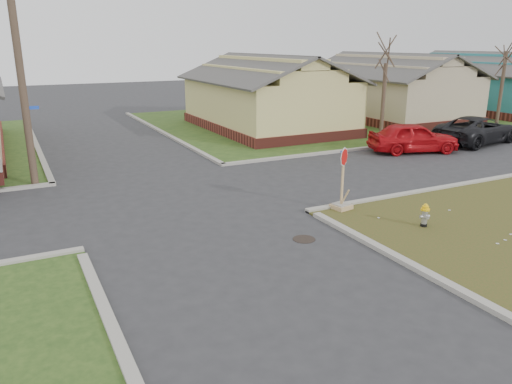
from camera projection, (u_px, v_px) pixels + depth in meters
name	position (u px, v px, depth m)	size (l,w,h in m)	color
ground	(226.00, 247.00, 13.59)	(120.00, 120.00, 0.00)	#2D2D30
verge_far_right	(395.00, 114.00, 38.45)	(37.00, 19.00, 0.05)	#284619
curbs	(170.00, 198.00, 17.86)	(80.00, 40.00, 0.12)	#9F9A8F
manhole	(304.00, 239.00, 14.10)	(0.64, 0.64, 0.01)	black
side_house_yellow	(267.00, 95.00, 31.37)	(7.60, 11.60, 4.70)	maroon
side_house_tan	(390.00, 88.00, 35.69)	(7.60, 11.60, 4.70)	maroon
side_house_teal	(487.00, 83.00, 40.00)	(7.60, 11.60, 4.70)	maroon
utility_pole	(19.00, 62.00, 18.04)	(1.80, 0.28, 9.00)	#3D2E23
tree_mid_right	(383.00, 102.00, 27.72)	(0.22, 0.22, 4.20)	#3D2E23
tree_far_right	(501.00, 89.00, 32.21)	(0.22, 0.22, 4.76)	#3D2E23
fire_hydrant	(425.00, 214.00, 14.85)	(0.27, 0.27, 0.72)	black
stop_sign	(342.00, 196.00, 16.42)	(0.59, 0.57, 2.08)	tan
red_sedan	(413.00, 137.00, 25.07)	(1.79, 4.44, 1.51)	#B70D12
dark_pickup	(477.00, 130.00, 27.34)	(2.46, 5.32, 1.48)	black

